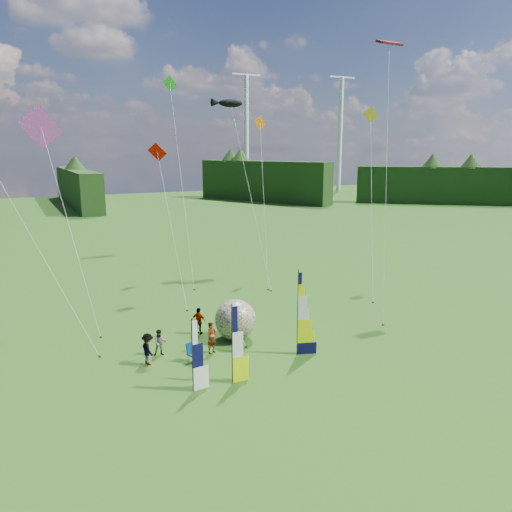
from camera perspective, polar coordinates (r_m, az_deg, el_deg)
name	(u,v)px	position (r m, az deg, el deg)	size (l,w,h in m)	color
ground	(308,373)	(26.43, 5.97, -13.20)	(220.00, 220.00, 0.00)	#3C6F1A
treeline_ring	(310,299)	(24.99, 6.18, -4.88)	(210.00, 210.00, 8.00)	#1D3716
turbine_left	(340,135)	(141.92, 9.59, 13.48)	(8.00, 1.20, 30.00)	silver
turbine_right	(246,134)	(135.19, -1.10, 13.72)	(8.00, 1.20, 30.00)	silver
feather_banner_main	(298,314)	(27.71, 4.78, -6.66)	(1.29, 0.10, 4.75)	#0A0933
side_banner_left	(232,346)	(24.51, -2.75, -10.20)	(1.09, 0.10, 3.95)	#E9FF00
side_banner_far	(192,357)	(23.96, -7.27, -11.37)	(1.04, 0.10, 3.53)	white
bol_inflatable	(235,320)	(30.20, -2.37, -7.30)	(2.48, 2.48, 2.48)	navy
spectator_a	(212,338)	(28.46, -5.08, -9.29)	(0.66, 0.43, 1.81)	#66594C
spectator_b	(160,343)	(28.62, -10.93, -9.69)	(0.73, 0.36, 1.50)	#66594C
spectator_c	(148,349)	(27.55, -12.26, -10.37)	(1.12, 0.42, 1.73)	#66594C
spectator_d	(199,321)	(31.32, -6.54, -7.40)	(0.99, 0.41, 1.70)	#66594C
camp_chair	(194,353)	(27.47, -7.09, -10.96)	(0.63, 0.63, 1.10)	#032456
kite_whale	(249,180)	(44.61, -0.80, 8.63)	(4.74, 14.76, 17.11)	black
kite_rainbow_delta	(69,210)	(33.33, -20.64, 4.93)	(6.79, 10.96, 15.09)	#F5001E
kite_parafoil	(387,161)	(36.23, 14.76, 10.43)	(9.04, 10.73, 20.89)	red
small_kite_red	(171,219)	(37.84, -9.66, 4.15)	(2.64, 9.36, 12.27)	red
small_kite_orange	(264,196)	(42.97, 0.91, 6.90)	(4.90, 8.98, 14.71)	orange
small_kite_yellow	(372,195)	(41.38, 13.13, 6.82)	(7.33, 9.81, 15.35)	yellow
small_kite_pink	(39,241)	(29.76, -23.60, 1.57)	(7.13, 6.96, 12.70)	#CE4775
small_kite_green	(181,173)	(44.55, -8.56, 9.37)	(4.00, 12.29, 18.46)	#1B9E1D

